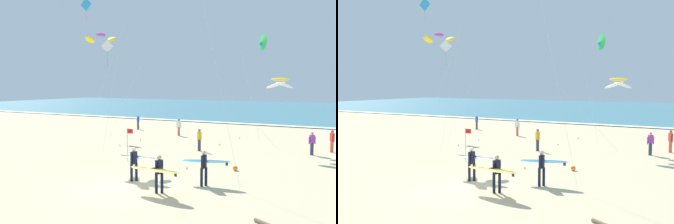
{
  "view_description": "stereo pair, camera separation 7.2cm",
  "coord_description": "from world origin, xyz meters",
  "views": [
    {
      "loc": [
        8.7,
        -12.95,
        4.75
      ],
      "look_at": [
        -0.46,
        4.27,
        3.24
      ],
      "focal_mm": 37.39,
      "sensor_mm": 36.0,
      "label": 1
    },
    {
      "loc": [
        8.76,
        -12.92,
        4.75
      ],
      "look_at": [
        -0.46,
        4.27,
        3.24
      ],
      "focal_mm": 37.39,
      "sensor_mm": 36.0,
      "label": 2
    }
  ],
  "objects": [
    {
      "name": "surfer_trailing",
      "position": [
        -0.78,
        1.46,
        1.05
      ],
      "size": [
        2.52,
        0.96,
        1.71
      ],
      "color": "black",
      "rests_on": "ground"
    },
    {
      "name": "surfer_lead",
      "position": [
        2.58,
        2.27,
        1.05
      ],
      "size": [
        2.46,
        1.07,
        1.71
      ],
      "color": "black",
      "rests_on": "ground"
    },
    {
      "name": "lifeguard_flag",
      "position": [
        -3.62,
        4.9,
        1.27
      ],
      "size": [
        0.45,
        0.05,
        2.1
      ],
      "color": "silver",
      "rests_on": "ground"
    },
    {
      "name": "ground_plane",
      "position": [
        0.0,
        0.0,
        0.0
      ],
      "size": [
        160.0,
        160.0,
        0.0
      ],
      "primitive_type": "plane",
      "color": "beige"
    },
    {
      "name": "bystander_purple_top",
      "position": [
        6.31,
        12.34,
        0.81
      ],
      "size": [
        0.42,
        0.33,
        1.59
      ],
      "color": "#2D334C",
      "rests_on": "ground"
    },
    {
      "name": "bystander_blue_top",
      "position": [
        -11.6,
        18.37,
        0.81
      ],
      "size": [
        0.43,
        0.33,
        1.59
      ],
      "color": "#4C3D2D",
      "rests_on": "ground"
    },
    {
      "name": "kite_arc_violet_far",
      "position": [
        -6.35,
        5.8,
        7.88
      ],
      "size": [
        2.33,
        4.13,
        8.2
      ],
      "color": "yellow",
      "rests_on": "ground"
    },
    {
      "name": "surfer_third",
      "position": [
        1.26,
        -0.02,
        1.06
      ],
      "size": [
        2.65,
        1.07,
        1.71
      ],
      "color": "black",
      "rests_on": "ground"
    },
    {
      "name": "kite_diamond_cobalt_near",
      "position": [
        -16.6,
        16.37,
        12.84
      ],
      "size": [
        5.61,
        0.5,
        14.0
      ],
      "color": "#2D99DB",
      "rests_on": "ground"
    },
    {
      "name": "bystander_yellow_top",
      "position": [
        -1.03,
        10.16,
        0.81
      ],
      "size": [
        0.42,
        0.33,
        1.59
      ],
      "color": "#2D334C",
      "rests_on": "ground"
    },
    {
      "name": "kite_diamond_ivory_low",
      "position": [
        -9.36,
        10.54,
        7.57
      ],
      "size": [
        2.45,
        2.16,
        8.47
      ],
      "color": "white",
      "rests_on": "ground"
    },
    {
      "name": "beach_ball",
      "position": [
        3.01,
        5.69,
        0.14
      ],
      "size": [
        0.28,
        0.28,
        0.28
      ],
      "primitive_type": "sphere",
      "color": "orange",
      "rests_on": "ground"
    },
    {
      "name": "shoreline_foam",
      "position": [
        0.0,
        28.59,
        0.09
      ],
      "size": [
        160.0,
        1.43,
        0.01
      ],
      "primitive_type": "cube",
      "color": "white",
      "rests_on": "ocean_water"
    },
    {
      "name": "kite_delta_emerald_distant",
      "position": [
        2.34,
        14.41,
        8.0
      ],
      "size": [
        3.01,
        3.37,
        8.66
      ],
      "color": "green",
      "rests_on": "ground"
    },
    {
      "name": "bystander_white_top",
      "position": [
        -5.66,
        16.21,
        0.81
      ],
      "size": [
        0.5,
        0.22,
        1.59
      ],
      "color": "#D8593F",
      "rests_on": "ground"
    },
    {
      "name": "ocean_water",
      "position": [
        0.0,
        58.29,
        0.04
      ],
      "size": [
        160.0,
        60.0,
        0.08
      ],
      "primitive_type": "cube",
      "color": "teal",
      "rests_on": "ground"
    },
    {
      "name": "kite_arc_golden_high",
      "position": [
        4.06,
        12.68,
        4.88
      ],
      "size": [
        5.43,
        2.84,
        5.26
      ],
      "color": "white",
      "rests_on": "ground"
    },
    {
      "name": "bystander_red_top",
      "position": [
        7.46,
        14.02,
        0.81
      ],
      "size": [
        0.33,
        0.43,
        1.59
      ],
      "color": "#D8593F",
      "rests_on": "ground"
    }
  ]
}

